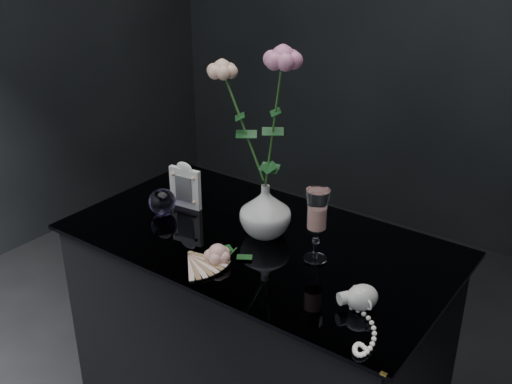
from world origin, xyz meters
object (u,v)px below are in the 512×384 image
Objects in this scene: picture_frame at (185,185)px; paperweight at (162,202)px; vase at (265,210)px; pearl_jar at (362,296)px; wine_glass at (317,226)px; loose_rose at (218,254)px.

picture_frame is 1.82× the size of paperweight.
vase reaches higher than paperweight.
pearl_jar is (0.37, -0.15, -0.04)m from vase.
pearl_jar is at bearing -19.52° from picture_frame.
picture_frame is (-0.29, 0.00, -0.00)m from vase.
paperweight is 0.69m from pearl_jar.
vase is at bearing 169.36° from wine_glass.
paperweight is at bearing -166.59° from vase.
wine_glass is 1.35× the size of picture_frame.
paperweight is (-0.32, -0.08, -0.03)m from vase.
loose_rose is at bearing -140.68° from wine_glass.
wine_glass reaches higher than pearl_jar.
paperweight reaches higher than pearl_jar.
paperweight is 0.33m from loose_rose.
wine_glass reaches higher than picture_frame.
picture_frame is at bearing 142.60° from loose_rose.
paperweight is 0.37× the size of pearl_jar.
wine_glass is at bearing -10.82° from picture_frame.
picture_frame is 0.34m from loose_rose.
paperweight is (-0.02, -0.08, -0.03)m from picture_frame.
loose_rose is at bearing -20.79° from paperweight.
picture_frame is 0.96× the size of loose_rose.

